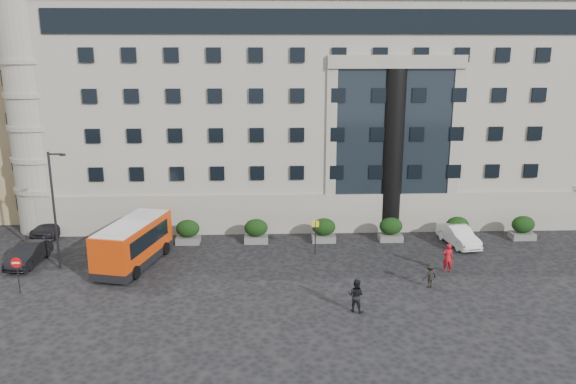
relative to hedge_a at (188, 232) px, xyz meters
name	(u,v)px	position (x,y,z in m)	size (l,w,h in m)	color
ground	(235,283)	(4.00, -7.80, -0.93)	(120.00, 120.00, 0.00)	black
civic_building	(306,106)	(10.00, 14.20, 8.07)	(44.00, 24.00, 18.00)	#9D968A
entrance_column	(392,152)	(16.00, 2.50, 5.57)	(1.80, 1.80, 13.00)	black
apartment_far	(28,78)	(-23.00, 30.20, 10.07)	(13.00, 13.00, 22.00)	brown
hedge_a	(188,232)	(0.00, 0.00, 0.00)	(1.80, 1.26, 1.84)	#5B5B58
hedge_b	(256,231)	(5.20, 0.00, 0.00)	(1.80, 1.26, 1.84)	#5B5B58
hedge_c	(324,230)	(10.40, 0.00, 0.00)	(1.80, 1.26, 1.84)	#5B5B58
hedge_d	(391,229)	(15.60, 0.00, 0.00)	(1.80, 1.26, 1.84)	#5B5B58
hedge_e	(457,228)	(20.80, 0.00, 0.00)	(1.80, 1.26, 1.84)	#5B5B58
hedge_f	(523,227)	(26.00, 0.00, 0.00)	(1.80, 1.26, 1.84)	#5B5B58
street_lamp	(55,206)	(-7.94, -4.80, 3.44)	(1.16, 0.18, 8.00)	#262628
bus_stop_sign	(315,231)	(9.50, -2.80, 0.80)	(0.50, 0.08, 2.52)	#262628
no_entry_sign	(17,268)	(-9.00, -8.84, 0.72)	(0.64, 0.16, 2.32)	#262628
minibus	(133,242)	(-3.09, -4.37, 0.75)	(4.24, 7.70, 3.05)	#C53609
red_truck	(79,202)	(-10.59, 7.73, 0.39)	(2.59, 4.94, 2.57)	#9C0B0B
parked_car_b	(29,254)	(-10.40, -3.92, -0.20)	(1.55, 4.45, 1.47)	black
parked_car_c	(53,225)	(-11.14, 2.74, -0.21)	(2.01, 4.94, 1.43)	black
parked_car_d	(50,209)	(-13.00, 7.27, -0.15)	(2.58, 5.60, 1.56)	black
white_taxi	(458,236)	(20.51, -1.21, -0.19)	(1.57, 4.49, 1.48)	silver
pedestrian_a	(448,258)	(18.00, -6.45, 0.06)	(0.72, 0.47, 1.97)	#AA111C
pedestrian_b	(356,295)	(10.99, -12.02, 0.04)	(0.94, 0.73, 1.93)	black
pedestrian_c	(430,275)	(16.10, -8.92, -0.14)	(1.02, 0.59, 1.58)	black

